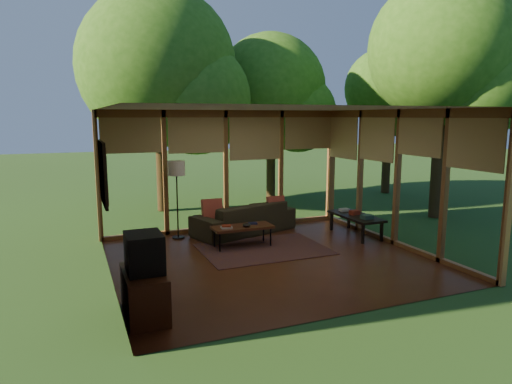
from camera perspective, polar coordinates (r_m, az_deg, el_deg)
name	(u,v)px	position (r m, az deg, el deg)	size (l,w,h in m)	color
floor	(271,260)	(8.34, 1.85, -8.47)	(5.50, 5.50, 0.00)	#5A2B17
ceiling	(272,108)	(7.94, 1.95, 10.41)	(5.50, 5.50, 0.00)	white
wall_left	(108,196)	(7.36, -18.04, -0.53)	(0.04, 5.00, 2.70)	beige
wall_front	(352,214)	(5.88, 11.93, -2.71)	(5.50, 0.04, 2.70)	beige
window_wall_back	(226,171)	(10.34, -3.78, 2.68)	(5.50, 0.12, 2.70)	brown
window_wall_right	(397,178)	(9.48, 17.25, 1.66)	(0.12, 5.00, 2.70)	brown
exterior_lawn	(370,180)	(19.12, 14.04, 1.44)	(40.00, 40.00, 0.00)	#264C1C
tree_nw	(158,67)	(12.69, -12.20, 14.99)	(4.16, 4.16, 5.92)	#382914
tree_ne	(270,90)	(14.38, 1.79, 12.67)	(3.40, 3.40, 5.08)	#382914
tree_se	(441,49)	(12.39, 22.13, 16.18)	(3.50, 3.50, 5.92)	#382914
tree_far	(385,89)	(15.82, 15.79, 12.27)	(2.60, 2.60, 4.76)	#382914
rug	(264,249)	(8.96, 0.96, -7.14)	(2.40, 1.70, 0.01)	brown
sofa	(244,218)	(10.13, -1.50, -3.24)	(2.33, 0.91, 0.68)	#322B19
pillow_left	(212,209)	(9.79, -5.51, -2.18)	(0.44, 0.15, 0.44)	maroon
pillow_right	(276,205)	(10.32, 2.49, -1.65)	(0.40, 0.13, 0.40)	maroon
ct_book_lower	(226,227)	(8.87, -3.71, -4.43)	(0.21, 0.16, 0.03)	#B8B2A6
ct_book_upper	(226,226)	(8.86, -3.71, -4.25)	(0.18, 0.13, 0.03)	maroon
ct_book_side	(253,223)	(9.19, -0.42, -3.94)	(0.18, 0.13, 0.03)	black
ct_bowl	(247,225)	(8.95, -1.18, -4.15)	(0.16, 0.16, 0.07)	black
media_cabinet	(144,294)	(6.21, -13.78, -12.25)	(0.50, 1.00, 0.60)	#552817
television	(144,253)	(6.03, -13.80, -7.37)	(0.45, 0.55, 0.50)	black
console_book_a	(367,217)	(9.78, 13.70, -3.03)	(0.23, 0.17, 0.09)	#2C4E41
console_book_b	(355,212)	(10.13, 12.22, -2.52)	(0.20, 0.15, 0.09)	maroon
console_book_c	(344,210)	(10.46, 10.98, -2.20)	(0.21, 0.15, 0.06)	#B8B2A6
floor_lamp	(176,173)	(9.64, -9.91, 2.40)	(0.36, 0.36, 1.65)	black
coffee_table	(242,228)	(9.04, -1.70, -4.48)	(1.20, 0.50, 0.43)	#552817
side_console	(356,217)	(10.11, 12.36, -3.08)	(0.60, 1.40, 0.46)	black
wall_painting	(103,173)	(8.72, -18.58, 2.26)	(0.06, 1.35, 1.15)	black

